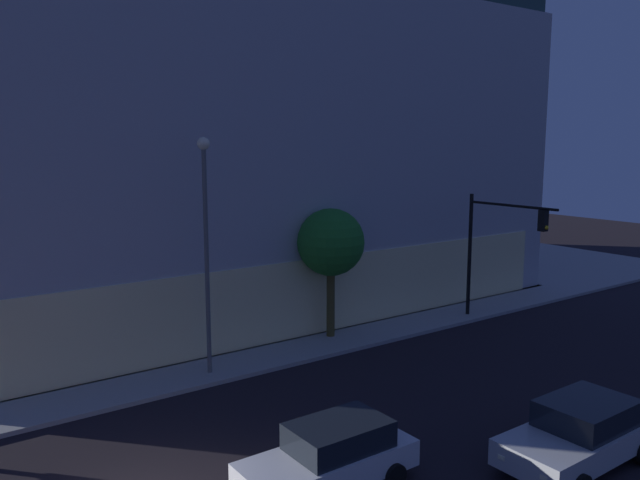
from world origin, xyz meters
The scene contains 6 objects.
modern_building centered at (11.61, 20.80, 9.13)m, with size 30.66×25.01×18.44m.
traffic_light_far_corner centered at (18.71, 5.23, 4.08)m, with size 0.32×4.67×5.78m.
street_lamp_sidewalk centered at (5.17, 6.91, 5.37)m, with size 0.44×0.44×8.37m.
sidewalk_tree centered at (11.29, 7.83, 4.16)m, with size 2.84×2.84×5.47m.
car_white centered at (4.26, -1.61, 0.83)m, with size 4.47×2.01×1.63m.
car_silver centered at (10.24, -4.49, 0.86)m, with size 4.69×2.26×1.69m.
Camera 1 is at (-4.40, -13.17, 8.40)m, focal length 35.71 mm.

